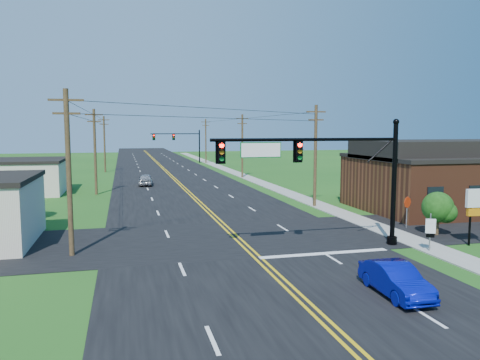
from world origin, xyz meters
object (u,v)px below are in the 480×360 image
object	(u,v)px
signal_mast_far	(178,141)
stop_sign	(407,206)
blue_car	(395,280)
signal_mast_main	(324,167)
route_sign	(430,230)

from	to	relation	value
signal_mast_far	stop_sign	world-z (taller)	signal_mast_far
blue_car	signal_mast_main	bearing A→B (deg)	90.29
stop_sign	blue_car	bearing A→B (deg)	-148.72
stop_sign	signal_mast_far	bearing A→B (deg)	73.37
route_sign	stop_sign	xyz separation A→B (m)	(2.52, 6.00, 0.31)
route_sign	stop_sign	world-z (taller)	stop_sign
route_sign	stop_sign	bearing A→B (deg)	92.00
signal_mast_far	stop_sign	distance (m)	68.55
signal_mast_main	blue_car	xyz separation A→B (m)	(-0.22, -7.73, -4.09)
signal_mast_main	blue_car	distance (m)	8.75
signal_mast_far	stop_sign	xyz separation A→B (m)	(7.99, -68.02, -2.95)
signal_mast_main	stop_sign	xyz separation A→B (m)	(8.09, 3.98, -3.15)
blue_car	route_sign	distance (m)	8.16
signal_mast_main	stop_sign	distance (m)	9.55
route_sign	stop_sign	distance (m)	6.51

